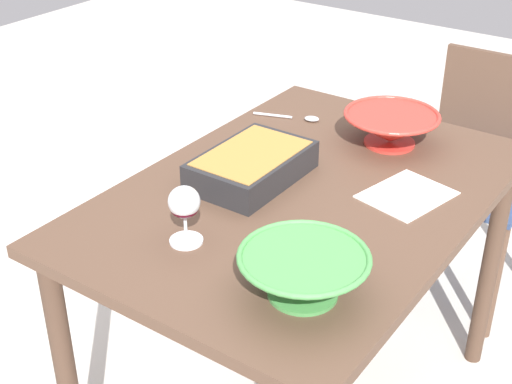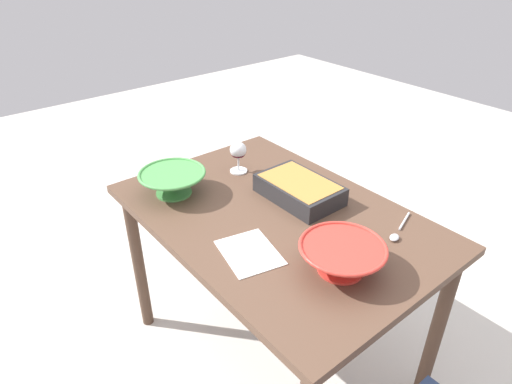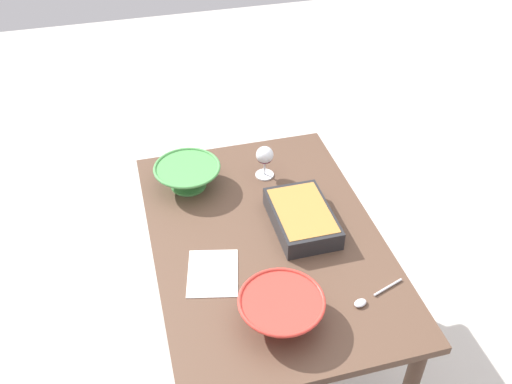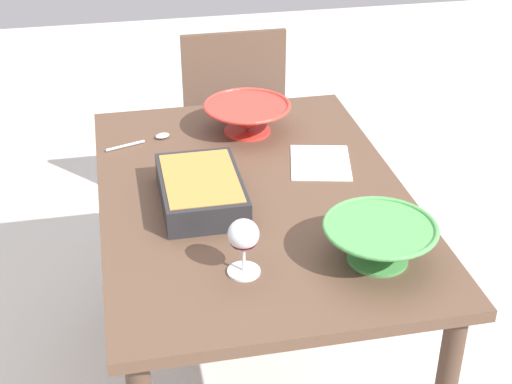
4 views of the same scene
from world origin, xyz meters
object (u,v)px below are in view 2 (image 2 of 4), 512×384
object	(u,v)px
dining_table	(276,235)
napkin	(250,252)
mixing_bowl	(342,257)
small_bowl	(173,182)
serving_spoon	(397,232)
wine_glass	(238,152)
casserole_dish	(299,189)

from	to	relation	value
dining_table	napkin	bearing A→B (deg)	118.61
mixing_bowl	small_bowl	world-z (taller)	small_bowl
dining_table	serving_spoon	size ratio (longest dim) A/B	5.95
dining_table	napkin	world-z (taller)	napkin
wine_glass	serving_spoon	world-z (taller)	wine_glass
wine_glass	serving_spoon	distance (m)	0.73
wine_glass	casserole_dish	bearing A→B (deg)	-171.09
small_bowl	serving_spoon	distance (m)	0.86
casserole_dish	mixing_bowl	bearing A→B (deg)	153.14
mixing_bowl	small_bowl	size ratio (longest dim) A/B	1.02
wine_glass	napkin	xyz separation A→B (m)	(-0.47, 0.31, -0.09)
small_bowl	serving_spoon	xyz separation A→B (m)	(-0.72, -0.46, -0.05)
dining_table	small_bowl	distance (m)	0.45
small_bowl	serving_spoon	world-z (taller)	small_bowl
wine_glass	small_bowl	distance (m)	0.31
casserole_dish	mixing_bowl	size ratio (longest dim) A/B	1.19
casserole_dish	mixing_bowl	world-z (taller)	mixing_bowl
mixing_bowl	wine_glass	bearing A→B (deg)	-11.64
dining_table	small_bowl	bearing A→B (deg)	30.98
mixing_bowl	serving_spoon	bearing A→B (deg)	-89.60
casserole_dish	napkin	xyz separation A→B (m)	(-0.15, 0.36, -0.04)
mixing_bowl	small_bowl	bearing A→B (deg)	12.72
small_bowl	serving_spoon	size ratio (longest dim) A/B	1.32
mixing_bowl	casserole_dish	bearing A→B (deg)	-26.86
serving_spoon	wine_glass	bearing A→B (deg)	11.68
mixing_bowl	serving_spoon	xyz separation A→B (m)	(0.00, -0.29, -0.04)
serving_spoon	napkin	bearing A→B (deg)	62.43
casserole_dish	small_bowl	size ratio (longest dim) A/B	1.21
casserole_dish	napkin	size ratio (longest dim) A/B	1.50
mixing_bowl	serving_spoon	size ratio (longest dim) A/B	1.34
casserole_dish	small_bowl	world-z (taller)	small_bowl
small_bowl	napkin	world-z (taller)	small_bowl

